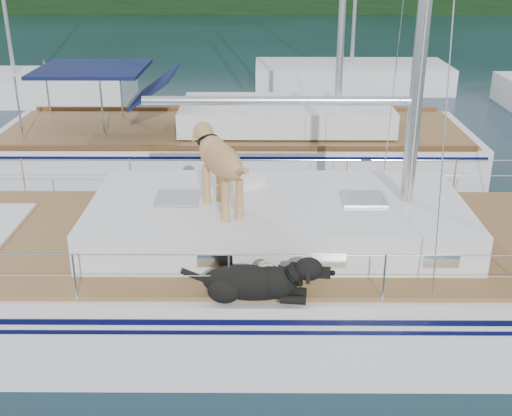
{
  "coord_description": "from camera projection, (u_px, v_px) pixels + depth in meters",
  "views": [
    {
      "loc": [
        0.55,
        -8.32,
        5.12
      ],
      "look_at": [
        0.5,
        0.2,
        1.6
      ],
      "focal_mm": 45.0,
      "sensor_mm": 36.0,
      "label": 1
    }
  ],
  "objects": [
    {
      "name": "bg_boat_west",
      "position": [
        16.0,
        88.0,
        22.46
      ],
      "size": [
        8.0,
        3.0,
        11.65
      ],
      "color": "white",
      "rests_on": "ground"
    },
    {
      "name": "ground",
      "position": [
        223.0,
        311.0,
        9.65
      ],
      "size": [
        120.0,
        120.0,
        0.0
      ],
      "primitive_type": "plane",
      "color": "black",
      "rests_on": "ground"
    },
    {
      "name": "neighbor_sailboat",
      "position": [
        239.0,
        149.0,
        15.18
      ],
      "size": [
        11.0,
        3.5,
        13.3
      ],
      "color": "white",
      "rests_on": "ground"
    },
    {
      "name": "bg_boat_center",
      "position": [
        351.0,
        77.0,
        24.25
      ],
      "size": [
        7.2,
        3.0,
        11.65
      ],
      "color": "white",
      "rests_on": "ground"
    },
    {
      "name": "shore_bank",
      "position": [
        253.0,
        4.0,
        52.12
      ],
      "size": [
        92.0,
        1.0,
        1.2
      ],
      "primitive_type": "cube",
      "color": "#595147",
      "rests_on": "ground"
    },
    {
      "name": "main_sailboat",
      "position": [
        228.0,
        271.0,
        9.38
      ],
      "size": [
        12.0,
        3.92,
        14.01
      ],
      "color": "white",
      "rests_on": "ground"
    }
  ]
}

